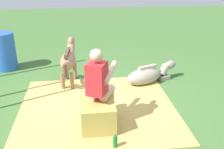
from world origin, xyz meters
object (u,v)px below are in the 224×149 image
(pony_lying, at_px, (148,75))
(water_barrel, at_px, (5,51))
(pony_standing, at_px, (69,60))
(hay_bale, at_px, (98,115))
(person_seated, at_px, (100,83))
(soda_bottle, at_px, (115,141))

(pony_lying, xyz_separation_m, water_barrel, (1.27, 3.40, 0.28))
(pony_standing, relative_size, pony_lying, 1.01)
(hay_bale, distance_m, pony_lying, 2.04)
(person_seated, distance_m, water_barrel, 3.52)
(hay_bale, height_order, soda_bottle, hay_bale)
(hay_bale, bearing_deg, pony_lying, -37.61)
(pony_lying, height_order, water_barrel, water_barrel)
(pony_standing, bearing_deg, soda_bottle, -163.26)
(soda_bottle, bearing_deg, water_barrel, 34.51)
(hay_bale, height_order, pony_standing, pony_standing)
(pony_standing, xyz_separation_m, pony_lying, (-0.25, -1.76, -0.36))
(person_seated, bearing_deg, pony_lying, -39.26)
(pony_standing, height_order, soda_bottle, pony_standing)
(pony_lying, distance_m, water_barrel, 3.64)
(pony_lying, height_order, soda_bottle, pony_lying)
(water_barrel, bearing_deg, hay_bale, -143.16)
(person_seated, height_order, soda_bottle, person_seated)
(person_seated, height_order, pony_standing, person_seated)
(pony_lying, distance_m, soda_bottle, 2.41)
(soda_bottle, bearing_deg, pony_lying, -25.39)
(pony_standing, xyz_separation_m, soda_bottle, (-2.42, -0.73, -0.43))
(hay_bale, xyz_separation_m, soda_bottle, (-0.56, -0.21, -0.11))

